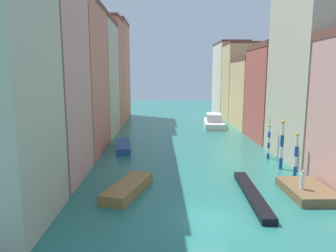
{
  "coord_description": "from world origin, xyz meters",
  "views": [
    {
      "loc": [
        -3.35,
        -19.15,
        9.63
      ],
      "look_at": [
        -2.06,
        29.89,
        1.5
      ],
      "focal_mm": 32.8,
      "sensor_mm": 36.0,
      "label": 1
    }
  ],
  "objects_px": {
    "mooring_pole_1": "(282,144)",
    "vaporetto_white": "(214,122)",
    "mooring_pole_2": "(269,141)",
    "motorboat_0": "(128,188)",
    "gondola_black": "(252,194)",
    "person_on_dock": "(302,180)",
    "waterfront_dock": "(307,191)",
    "motorboat_1": "(123,146)",
    "mooring_pole_0": "(296,154)",
    "mooring_pole_3": "(269,137)"
  },
  "relations": [
    {
      "from": "person_on_dock",
      "to": "waterfront_dock",
      "type": "bearing_deg",
      "value": 37.32
    },
    {
      "from": "gondola_black",
      "to": "motorboat_0",
      "type": "bearing_deg",
      "value": 172.97
    },
    {
      "from": "mooring_pole_1",
      "to": "mooring_pole_3",
      "type": "height_order",
      "value": "mooring_pole_1"
    },
    {
      "from": "person_on_dock",
      "to": "mooring_pole_3",
      "type": "bearing_deg",
      "value": 82.22
    },
    {
      "from": "mooring_pole_0",
      "to": "mooring_pole_1",
      "type": "relative_size",
      "value": 0.84
    },
    {
      "from": "waterfront_dock",
      "to": "person_on_dock",
      "type": "xyz_separation_m",
      "value": [
        -0.74,
        -0.57,
        1.08
      ]
    },
    {
      "from": "person_on_dock",
      "to": "mooring_pole_1",
      "type": "distance_m",
      "value": 7.82
    },
    {
      "from": "mooring_pole_2",
      "to": "gondola_black",
      "type": "relative_size",
      "value": 0.42
    },
    {
      "from": "mooring_pole_1",
      "to": "mooring_pole_3",
      "type": "distance_m",
      "value": 4.98
    },
    {
      "from": "mooring_pole_1",
      "to": "motorboat_0",
      "type": "xyz_separation_m",
      "value": [
        -15.21,
        -6.12,
        -2.21
      ]
    },
    {
      "from": "mooring_pole_1",
      "to": "vaporetto_white",
      "type": "height_order",
      "value": "mooring_pole_1"
    },
    {
      "from": "motorboat_0",
      "to": "mooring_pole_0",
      "type": "bearing_deg",
      "value": 13.23
    },
    {
      "from": "mooring_pole_0",
      "to": "gondola_black",
      "type": "bearing_deg",
      "value": -138.86
    },
    {
      "from": "vaporetto_white",
      "to": "motorboat_1",
      "type": "height_order",
      "value": "vaporetto_white"
    },
    {
      "from": "mooring_pole_2",
      "to": "motorboat_0",
      "type": "distance_m",
      "value": 18.35
    },
    {
      "from": "waterfront_dock",
      "to": "mooring_pole_3",
      "type": "distance_m",
      "value": 12.21
    },
    {
      "from": "motorboat_0",
      "to": "mooring_pole_2",
      "type": "bearing_deg",
      "value": 33.29
    },
    {
      "from": "waterfront_dock",
      "to": "gondola_black",
      "type": "height_order",
      "value": "waterfront_dock"
    },
    {
      "from": "waterfront_dock",
      "to": "vaporetto_white",
      "type": "bearing_deg",
      "value": 93.04
    },
    {
      "from": "waterfront_dock",
      "to": "mooring_pole_2",
      "type": "distance_m",
      "value": 11.11
    },
    {
      "from": "waterfront_dock",
      "to": "motorboat_0",
      "type": "height_order",
      "value": "motorboat_0"
    },
    {
      "from": "person_on_dock",
      "to": "gondola_black",
      "type": "height_order",
      "value": "person_on_dock"
    },
    {
      "from": "mooring_pole_3",
      "to": "gondola_black",
      "type": "distance_m",
      "value": 13.68
    },
    {
      "from": "motorboat_0",
      "to": "person_on_dock",
      "type": "bearing_deg",
      "value": -6.15
    },
    {
      "from": "mooring_pole_0",
      "to": "mooring_pole_2",
      "type": "height_order",
      "value": "mooring_pole_0"
    },
    {
      "from": "mooring_pole_2",
      "to": "motorboat_1",
      "type": "xyz_separation_m",
      "value": [
        -17.45,
        5.12,
        -1.69
      ]
    },
    {
      "from": "mooring_pole_3",
      "to": "motorboat_0",
      "type": "xyz_separation_m",
      "value": [
        -15.61,
        -11.08,
        -1.93
      ]
    },
    {
      "from": "person_on_dock",
      "to": "gondola_black",
      "type": "relative_size",
      "value": 0.16
    },
    {
      "from": "waterfront_dock",
      "to": "mooring_pole_1",
      "type": "distance_m",
      "value": 7.42
    },
    {
      "from": "mooring_pole_1",
      "to": "vaporetto_white",
      "type": "distance_m",
      "value": 26.77
    },
    {
      "from": "mooring_pole_2",
      "to": "motorboat_0",
      "type": "xyz_separation_m",
      "value": [
        -15.27,
        -10.03,
        -1.69
      ]
    },
    {
      "from": "waterfront_dock",
      "to": "mooring_pole_3",
      "type": "bearing_deg",
      "value": 85.36
    },
    {
      "from": "person_on_dock",
      "to": "motorboat_1",
      "type": "height_order",
      "value": "person_on_dock"
    },
    {
      "from": "mooring_pole_1",
      "to": "motorboat_0",
      "type": "bearing_deg",
      "value": -158.09
    },
    {
      "from": "mooring_pole_3",
      "to": "motorboat_0",
      "type": "bearing_deg",
      "value": -144.64
    },
    {
      "from": "mooring_pole_0",
      "to": "mooring_pole_2",
      "type": "distance_m",
      "value": 6.36
    },
    {
      "from": "mooring_pole_3",
      "to": "mooring_pole_2",
      "type": "bearing_deg",
      "value": -107.8
    },
    {
      "from": "person_on_dock",
      "to": "mooring_pole_0",
      "type": "xyz_separation_m",
      "value": [
        1.75,
        5.17,
        0.76
      ]
    },
    {
      "from": "mooring_pole_0",
      "to": "motorboat_0",
      "type": "height_order",
      "value": "mooring_pole_0"
    },
    {
      "from": "mooring_pole_0",
      "to": "mooring_pole_3",
      "type": "bearing_deg",
      "value": 90.24
    },
    {
      "from": "mooring_pole_0",
      "to": "mooring_pole_3",
      "type": "distance_m",
      "value": 7.4
    },
    {
      "from": "person_on_dock",
      "to": "motorboat_0",
      "type": "bearing_deg",
      "value": 173.85
    },
    {
      "from": "gondola_black",
      "to": "motorboat_0",
      "type": "xyz_separation_m",
      "value": [
        -10.02,
        1.23,
        0.16
      ]
    },
    {
      "from": "waterfront_dock",
      "to": "person_on_dock",
      "type": "bearing_deg",
      "value": -142.68
    },
    {
      "from": "mooring_pole_2",
      "to": "gondola_black",
      "type": "distance_m",
      "value": 12.57
    },
    {
      "from": "mooring_pole_0",
      "to": "motorboat_1",
      "type": "height_order",
      "value": "mooring_pole_0"
    },
    {
      "from": "mooring_pole_0",
      "to": "mooring_pole_1",
      "type": "xyz_separation_m",
      "value": [
        -0.43,
        2.44,
        0.42
      ]
    },
    {
      "from": "mooring_pole_0",
      "to": "vaporetto_white",
      "type": "height_order",
      "value": "mooring_pole_0"
    },
    {
      "from": "waterfront_dock",
      "to": "motorboat_1",
      "type": "relative_size",
      "value": 0.73
    },
    {
      "from": "motorboat_0",
      "to": "motorboat_1",
      "type": "xyz_separation_m",
      "value": [
        -2.18,
        15.15,
        0.0
      ]
    }
  ]
}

